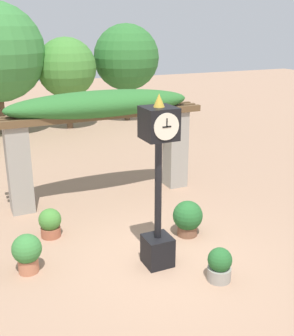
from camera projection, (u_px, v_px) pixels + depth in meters
name	position (u px, v px, depth m)	size (l,w,h in m)	color
ground_plane	(162.00, 258.00, 8.53)	(60.00, 60.00, 0.00)	#9E7A60
pedestal_clock	(158.00, 182.00, 7.78)	(0.58, 0.63, 3.36)	black
pergola	(102.00, 118.00, 10.89)	(5.53, 1.15, 2.92)	gray
potted_plant_near_left	(220.00, 265.00, 7.71)	(0.45, 0.45, 0.65)	gray
potted_plant_near_right	(50.00, 223.00, 9.32)	(0.50, 0.50, 0.66)	#9E563D
potted_plant_far_left	(188.00, 218.00, 9.35)	(0.67, 0.67, 0.81)	brown
potted_plant_far_right	(27.00, 252.00, 7.93)	(0.56, 0.56, 0.78)	#B26B4C
tree_line	(4.00, 58.00, 17.67)	(12.18, 4.38, 5.47)	brown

